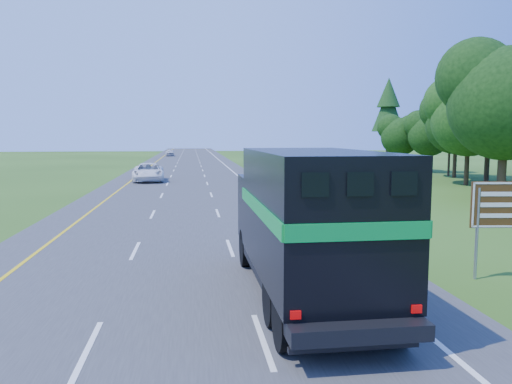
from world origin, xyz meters
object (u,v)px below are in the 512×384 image
at_px(far_car, 170,153).
at_px(horse_truck, 307,221).
at_px(exit_sign, 504,209).
at_px(white_suv, 148,172).

bearing_deg(far_car, horse_truck, -90.20).
bearing_deg(exit_sign, far_car, 104.89).
bearing_deg(far_car, exit_sign, -86.39).
bearing_deg(far_car, white_suv, -94.22).
bearing_deg(horse_truck, far_car, 94.02).
distance_m(horse_truck, far_car, 98.57).
height_order(far_car, exit_sign, exit_sign).
xyz_separation_m(horse_truck, exit_sign, (6.45, 1.20, 0.01)).
relative_size(horse_truck, far_car, 2.03).
xyz_separation_m(horse_truck, white_suv, (-7.16, 36.61, -1.27)).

